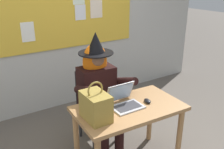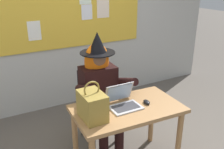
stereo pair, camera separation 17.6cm
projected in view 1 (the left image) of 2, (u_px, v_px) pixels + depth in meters
name	position (u px, v px, depth m)	size (l,w,h in m)	color
wall_back_bulletin	(61.00, 14.00, 3.70)	(5.36, 1.93, 2.87)	#B2B2AD
desk_main	(129.00, 116.00, 2.62)	(1.14, 0.69, 0.73)	#A37547
chair_at_desk	(94.00, 101.00, 3.17)	(0.44, 0.44, 0.91)	black
person_costumed	(99.00, 84.00, 2.97)	(0.62, 0.68, 1.39)	black
laptop	(124.00, 101.00, 2.58)	(0.32, 0.29, 0.22)	#B7B7BC
computer_mouse	(147.00, 101.00, 2.66)	(0.06, 0.10, 0.03)	black
handbag	(96.00, 106.00, 2.31)	(0.20, 0.30, 0.38)	olive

